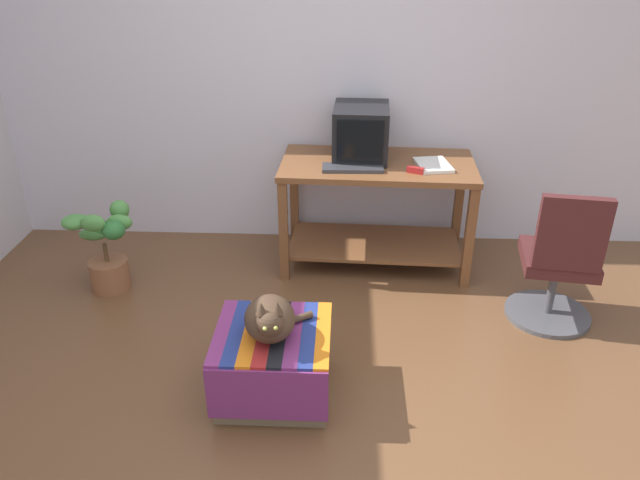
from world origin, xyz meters
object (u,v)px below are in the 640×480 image
object	(u,v)px
potted_plant	(106,249)
ottoman_with_blanket	(274,362)
desk	(376,196)
book	(433,165)
tv_monitor	(361,133)
stapler	(416,170)
cat	(270,319)
keyboard	(353,168)
office_chair	(559,267)

from	to	relation	value
potted_plant	ottoman_with_blanket	bearing A→B (deg)	-39.15
desk	book	xyz separation A→B (m)	(0.36, -0.07, 0.25)
tv_monitor	stapler	bearing A→B (deg)	-37.09
book	ottoman_with_blanket	distance (m)	1.76
potted_plant	stapler	distance (m)	2.09
desk	potted_plant	world-z (taller)	desk
tv_monitor	cat	distance (m)	1.71
keyboard	cat	bearing A→B (deg)	-108.03
tv_monitor	keyboard	size ratio (longest dim) A/B	1.16
office_chair	potted_plant	bearing A→B (deg)	2.66
keyboard	book	distance (m)	0.54
desk	cat	world-z (taller)	desk
book	cat	xyz separation A→B (m)	(-0.93, -1.42, -0.28)
cat	stapler	distance (m)	1.55
office_chair	tv_monitor	bearing A→B (deg)	-26.73
stapler	cat	bearing A→B (deg)	170.68
keyboard	potted_plant	xyz separation A→B (m)	(-1.61, -0.30, -0.48)
desk	keyboard	world-z (taller)	keyboard
potted_plant	office_chair	size ratio (longest dim) A/B	0.68
tv_monitor	potted_plant	world-z (taller)	tv_monitor
ottoman_with_blanket	office_chair	world-z (taller)	office_chair
book	office_chair	xyz separation A→B (m)	(0.70, -0.65, -0.39)
ottoman_with_blanket	cat	xyz separation A→B (m)	(-0.00, -0.04, 0.30)
tv_monitor	keyboard	xyz separation A→B (m)	(-0.05, -0.25, -0.16)
book	stapler	xyz separation A→B (m)	(-0.13, -0.12, 0.01)
book	stapler	bearing A→B (deg)	-145.76
cat	potted_plant	distance (m)	1.61
stapler	tv_monitor	bearing A→B (deg)	73.18
ottoman_with_blanket	potted_plant	world-z (taller)	potted_plant
keyboard	ottoman_with_blanket	bearing A→B (deg)	-108.50
tv_monitor	book	world-z (taller)	tv_monitor
potted_plant	office_chair	distance (m)	2.86
stapler	desk	bearing A→B (deg)	73.80
office_chair	ottoman_with_blanket	bearing A→B (deg)	31.92
tv_monitor	book	xyz separation A→B (m)	(0.48, -0.17, -0.16)
desk	cat	bearing A→B (deg)	-108.76
stapler	ottoman_with_blanket	bearing A→B (deg)	169.85
book	tv_monitor	bearing A→B (deg)	151.45
tv_monitor	cat	xyz separation A→B (m)	(-0.45, -1.58, -0.44)
keyboard	ottoman_with_blanket	size ratio (longest dim) A/B	0.69
desk	tv_monitor	xyz separation A→B (m)	(-0.12, 0.10, 0.42)
keyboard	office_chair	bearing A→B (deg)	-26.34
potted_plant	cat	bearing A→B (deg)	-40.39
book	keyboard	bearing A→B (deg)	179.04
keyboard	ottoman_with_blanket	xyz separation A→B (m)	(-0.40, -1.29, -0.58)
book	ottoman_with_blanket	world-z (taller)	book
keyboard	tv_monitor	bearing A→B (deg)	76.58
desk	stapler	world-z (taller)	stapler
desk	tv_monitor	bearing A→B (deg)	141.73
cat	stapler	world-z (taller)	stapler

